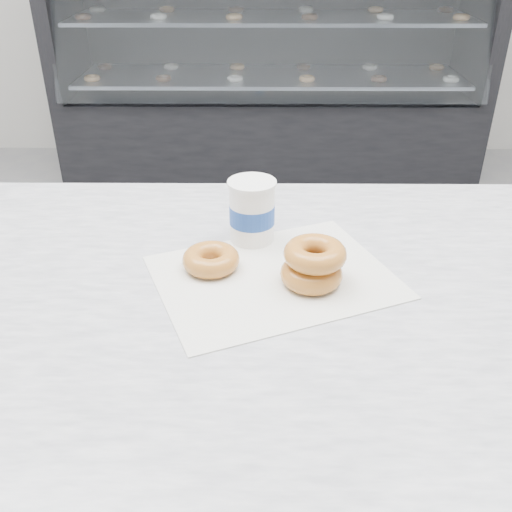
# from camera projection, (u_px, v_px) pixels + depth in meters

# --- Properties ---
(ground) EXTENTS (5.00, 5.00, 0.00)m
(ground) POSITION_uv_depth(u_px,v_px,m) (277.00, 420.00, 1.80)
(ground) COLOR gray
(ground) RESTS_ON ground
(counter) EXTENTS (3.06, 0.76, 0.90)m
(counter) POSITION_uv_depth(u_px,v_px,m) (289.00, 489.00, 1.06)
(counter) COLOR #333335
(counter) RESTS_ON ground
(display_case) EXTENTS (2.40, 0.74, 1.25)m
(display_case) POSITION_uv_depth(u_px,v_px,m) (270.00, 91.00, 3.38)
(display_case) COLOR black
(display_case) RESTS_ON ground
(wax_paper) EXTENTS (0.41, 0.37, 0.00)m
(wax_paper) POSITION_uv_depth(u_px,v_px,m) (274.00, 277.00, 0.85)
(wax_paper) COLOR silver
(wax_paper) RESTS_ON counter
(donut_single) EXTENTS (0.11, 0.11, 0.03)m
(donut_single) POSITION_uv_depth(u_px,v_px,m) (211.00, 259.00, 0.86)
(donut_single) COLOR #B47E31
(donut_single) RESTS_ON wax_paper
(donut_stack) EXTENTS (0.12, 0.12, 0.06)m
(donut_stack) POSITION_uv_depth(u_px,v_px,m) (313.00, 264.00, 0.82)
(donut_stack) COLOR #B47E31
(donut_stack) RESTS_ON wax_paper
(coffee_cup) EXTENTS (0.08, 0.08, 0.11)m
(coffee_cup) POSITION_uv_depth(u_px,v_px,m) (252.00, 211.00, 0.93)
(coffee_cup) COLOR white
(coffee_cup) RESTS_ON counter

